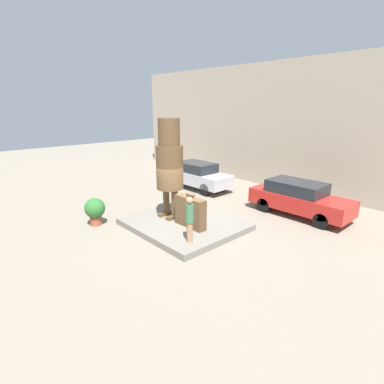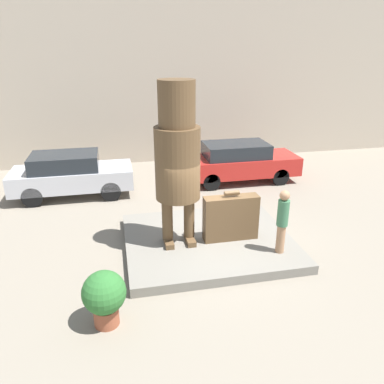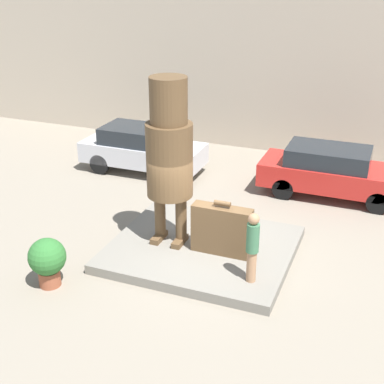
{
  "view_description": "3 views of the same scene",
  "coord_description": "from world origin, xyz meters",
  "px_view_note": "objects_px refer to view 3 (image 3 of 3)",
  "views": [
    {
      "loc": [
        9.01,
        -7.79,
        5.05
      ],
      "look_at": [
        0.2,
        0.28,
        1.55
      ],
      "focal_mm": 28.0,
      "sensor_mm": 36.0,
      "label": 1
    },
    {
      "loc": [
        -2.37,
        -8.97,
        5.27
      ],
      "look_at": [
        -0.45,
        0.06,
        1.63
      ],
      "focal_mm": 35.0,
      "sensor_mm": 36.0,
      "label": 2
    },
    {
      "loc": [
        4.18,
        -11.28,
        7.05
      ],
      "look_at": [
        -0.21,
        -0.16,
        1.77
      ],
      "focal_mm": 50.0,
      "sensor_mm": 36.0,
      "label": 3
    }
  ],
  "objects_px": {
    "parked_car_red": "(332,171)",
    "tourist": "(252,245)",
    "planter_pot": "(47,259)",
    "parked_car_silver": "(142,148)",
    "giant_suitcase": "(222,230)",
    "statue_figure": "(169,150)"
  },
  "relations": [
    {
      "from": "giant_suitcase",
      "to": "parked_car_silver",
      "type": "height_order",
      "value": "giant_suitcase"
    },
    {
      "from": "tourist",
      "to": "planter_pot",
      "type": "xyz_separation_m",
      "value": [
        -4.41,
        -1.53,
        -0.5
      ]
    },
    {
      "from": "tourist",
      "to": "giant_suitcase",
      "type": "bearing_deg",
      "value": 137.09
    },
    {
      "from": "tourist",
      "to": "parked_car_silver",
      "type": "xyz_separation_m",
      "value": [
        -5.64,
        5.78,
        -0.32
      ]
    },
    {
      "from": "statue_figure",
      "to": "planter_pot",
      "type": "bearing_deg",
      "value": -126.58
    },
    {
      "from": "planter_pot",
      "to": "parked_car_red",
      "type": "bearing_deg",
      "value": 54.81
    },
    {
      "from": "giant_suitcase",
      "to": "tourist",
      "type": "xyz_separation_m",
      "value": [
        1.04,
        -0.97,
        0.3
      ]
    },
    {
      "from": "parked_car_silver",
      "to": "planter_pot",
      "type": "distance_m",
      "value": 7.41
    },
    {
      "from": "planter_pot",
      "to": "tourist",
      "type": "bearing_deg",
      "value": 19.12
    },
    {
      "from": "giant_suitcase",
      "to": "tourist",
      "type": "distance_m",
      "value": 1.45
    },
    {
      "from": "tourist",
      "to": "parked_car_silver",
      "type": "height_order",
      "value": "tourist"
    },
    {
      "from": "tourist",
      "to": "planter_pot",
      "type": "distance_m",
      "value": 4.69
    },
    {
      "from": "statue_figure",
      "to": "giant_suitcase",
      "type": "height_order",
      "value": "statue_figure"
    },
    {
      "from": "tourist",
      "to": "parked_car_red",
      "type": "height_order",
      "value": "tourist"
    },
    {
      "from": "statue_figure",
      "to": "tourist",
      "type": "height_order",
      "value": "statue_figure"
    },
    {
      "from": "parked_car_red",
      "to": "planter_pot",
      "type": "bearing_deg",
      "value": -125.19
    },
    {
      "from": "statue_figure",
      "to": "parked_car_silver",
      "type": "bearing_deg",
      "value": 124.04
    },
    {
      "from": "giant_suitcase",
      "to": "tourist",
      "type": "height_order",
      "value": "tourist"
    },
    {
      "from": "parked_car_red",
      "to": "tourist",
      "type": "bearing_deg",
      "value": -98.74
    },
    {
      "from": "parked_car_red",
      "to": "giant_suitcase",
      "type": "bearing_deg",
      "value": -111.22
    },
    {
      "from": "tourist",
      "to": "parked_car_silver",
      "type": "bearing_deg",
      "value": 134.3
    },
    {
      "from": "parked_car_silver",
      "to": "parked_car_red",
      "type": "bearing_deg",
      "value": 2.3
    }
  ]
}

